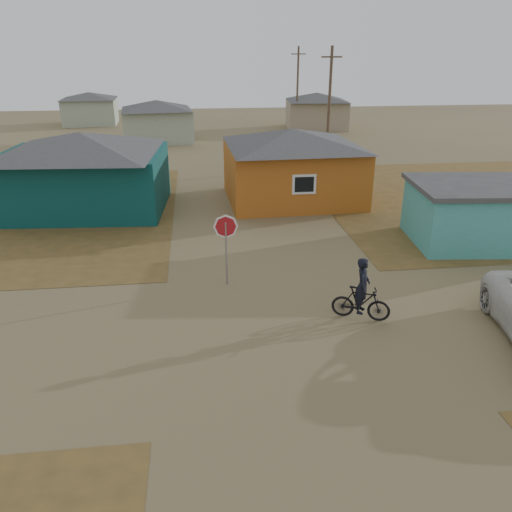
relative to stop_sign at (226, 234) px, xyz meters
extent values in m
plane|color=olive|center=(1.84, -3.63, -1.91)|extent=(120.00, 120.00, 0.00)
cube|color=brown|center=(15.84, 9.37, -1.91)|extent=(20.00, 18.00, 0.00)
cube|color=#0A3838|center=(-6.66, 9.87, -0.41)|extent=(8.40, 6.54, 3.00)
pyramid|color=#373739|center=(-6.66, 9.87, 1.59)|extent=(8.93, 7.08, 1.00)
cube|color=#B25D1B|center=(4.34, 10.37, -0.41)|extent=(7.21, 6.24, 3.00)
pyramid|color=#373739|center=(4.34, 10.37, 1.54)|extent=(7.72, 6.76, 0.90)
cube|color=silver|center=(4.34, 7.34, -0.26)|extent=(1.20, 0.06, 1.00)
cube|color=black|center=(4.34, 7.31, -0.26)|extent=(0.95, 0.04, 0.75)
cube|color=teal|center=(11.34, 2.87, -0.71)|extent=(6.39, 4.61, 2.40)
cube|color=#373739|center=(11.34, 2.87, 0.59)|extent=(6.71, 4.93, 0.20)
cube|color=#A1AD94|center=(-4.16, 30.37, -0.51)|extent=(6.49, 5.60, 2.80)
pyramid|color=#373739|center=(-4.16, 30.37, 1.29)|extent=(7.04, 6.15, 0.80)
cube|color=gray|center=(11.84, 36.37, -0.51)|extent=(6.41, 5.50, 2.80)
pyramid|color=#373739|center=(11.84, 36.37, 1.29)|extent=(6.95, 6.05, 0.80)
cube|color=#A1AD94|center=(-12.16, 42.37, -0.56)|extent=(5.75, 5.28, 2.70)
pyramid|color=#373739|center=(-12.16, 42.37, 1.14)|extent=(6.28, 5.81, 0.70)
cylinder|color=brown|center=(8.34, 18.37, 2.09)|extent=(0.20, 0.20, 8.00)
cube|color=brown|center=(8.34, 18.37, 5.39)|extent=(1.40, 0.10, 0.10)
cylinder|color=brown|center=(9.34, 34.37, 2.09)|extent=(0.20, 0.20, 8.00)
cube|color=brown|center=(9.34, 34.37, 5.39)|extent=(1.40, 0.10, 0.10)
cylinder|color=gray|center=(0.00, 0.00, -0.74)|extent=(0.07, 0.07, 2.35)
imported|color=black|center=(3.98, -3.00, -1.37)|extent=(1.87, 1.18, 1.09)
imported|color=black|center=(3.98, -3.00, -0.76)|extent=(0.65, 0.77, 1.79)
camera|label=1|loc=(-0.92, -16.21, 5.97)|focal=35.00mm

